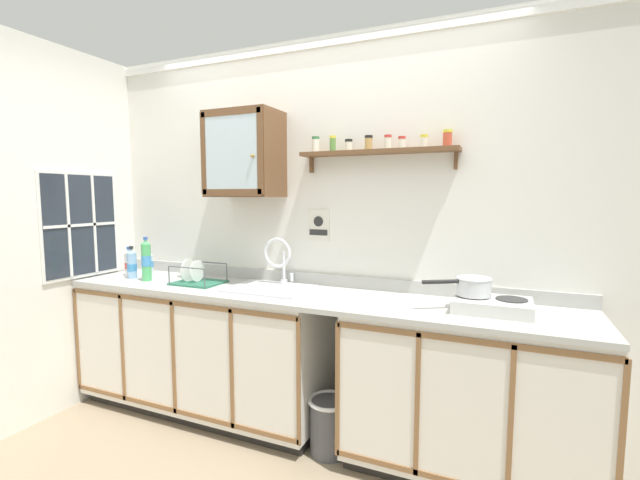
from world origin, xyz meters
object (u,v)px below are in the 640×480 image
Objects in this scene: bottle_water_blue_1 at (132,264)px; sink at (271,289)px; dish_rack at (197,279)px; warning_sign at (319,225)px; wall_cabinet at (244,155)px; bottle_water_clear_0 at (148,264)px; bottle_soda_green_3 at (146,260)px; hot_plate_stove at (492,305)px; saucepan at (473,286)px; trash_bin at (329,424)px; bottle_opaque_white_2 at (129,263)px.

sink is at bearing 4.80° from bottle_water_blue_1.
sink is 0.56m from dish_rack.
wall_cabinet is at bearing -162.31° from warning_sign.
sink is at bearing 1.47° from bottle_water_clear_0.
sink is at bearing 7.31° from bottle_soda_green_3.
bottle_water_blue_1 reaches higher than bottle_water_clear_0.
dish_rack is at bearing 9.50° from bottle_soda_green_3.
bottle_water_blue_1 is 0.42× the size of wall_cabinet.
dish_rack is at bearing -179.25° from hot_plate_stove.
bottle_water_clear_0 is (-2.26, -0.01, -0.03)m from saucepan.
bottle_water_clear_0 is at bearing -171.81° from wall_cabinet.
warning_sign reaches higher than trash_bin.
saucepan is (1.24, -0.01, 0.13)m from sink.
bottle_water_blue_1 is 0.12m from bottle_opaque_white_2.
bottle_water_clear_0 is at bearing 36.53° from bottle_water_blue_1.
sink is 1.24m from saucepan.
saucepan is 1.62× the size of warning_sign.
bottle_soda_green_3 is at bearing -19.03° from bottle_opaque_white_2.
dish_rack is (0.56, 0.04, -0.07)m from bottle_water_blue_1.
warning_sign is (1.18, 0.36, 0.26)m from bottle_soda_green_3.
bottle_opaque_white_2 is 0.66× the size of trash_bin.
trash_bin is (0.72, -0.25, -1.62)m from wall_cabinet.
sink is at bearing -19.44° from wall_cabinet.
trash_bin is at bearing -5.82° from dish_rack.
bottle_water_blue_1 is at bearing -143.47° from bottle_water_clear_0.
warning_sign is at bearing 17.69° from wall_cabinet.
sink is at bearing 161.37° from trash_bin.
bottle_opaque_white_2 is 1.05× the size of warning_sign.
bottle_opaque_white_2 is 0.29m from bottle_soda_green_3.
hot_plate_stove is 0.68× the size of wall_cabinet.
dish_rack is 0.91m from wall_cabinet.
wall_cabinet is at bearing 8.19° from bottle_water_clear_0.
warning_sign is at bearing 20.46° from dish_rack.
dish_rack is (0.47, -0.03, -0.07)m from bottle_water_clear_0.
warning_sign is (0.79, 0.29, 0.37)m from dish_rack.
bottle_water_clear_0 is 0.93× the size of bottle_water_blue_1.
wall_cabinet is (-1.48, 0.10, 0.75)m from saucepan.
bottle_water_blue_1 reaches higher than bottle_opaque_white_2.
sink is 1.33m from hot_plate_stove.
bottle_soda_green_3 is at bearing 178.39° from trash_bin.
bottle_water_blue_1 is at bearing -166.18° from warning_sign.
hot_plate_stove is at bearing 0.75° from dish_rack.
bottle_soda_green_3 reaches higher than bottle_water_blue_1.
hot_plate_stove is at bearing -0.11° from bottle_water_clear_0.
bottle_water_clear_0 is at bearing 179.89° from hot_plate_stove.
bottle_soda_green_3 is 1.03m from wall_cabinet.
bottle_soda_green_3 reaches higher than bottle_water_clear_0.
wall_cabinet is at bearing 161.10° from trash_bin.
hot_plate_stove is 2.54m from bottle_opaque_white_2.
warning_sign is (1.44, 0.27, 0.31)m from bottle_opaque_white_2.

